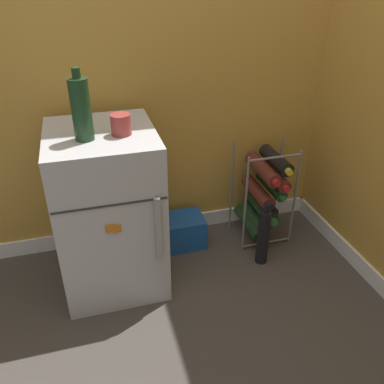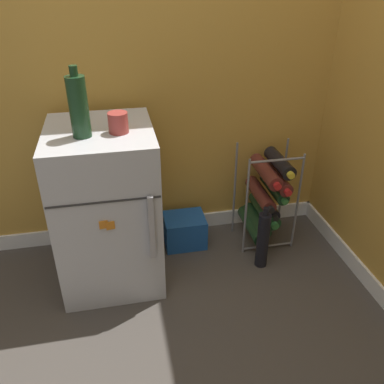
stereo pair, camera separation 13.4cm
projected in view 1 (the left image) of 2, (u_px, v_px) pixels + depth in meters
ground_plane at (200, 317)px, 1.85m from camera, size 14.00×14.00×0.00m
wall_back at (156, 4)px, 1.85m from camera, size 6.79×0.07×2.50m
mini_fridge at (109, 210)px, 1.91m from camera, size 0.47×0.54×0.79m
wine_rack at (262, 194)px, 2.26m from camera, size 0.30×0.33×0.57m
soda_box at (183, 231)px, 2.29m from camera, size 0.23×0.19×0.17m
fridge_top_cup at (121, 125)px, 1.67m from camera, size 0.08×0.08×0.09m
fridge_top_bottle at (81, 109)px, 1.58m from camera, size 0.08×0.08×0.29m
loose_bottle_floor at (263, 237)px, 2.12m from camera, size 0.06×0.06×0.36m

